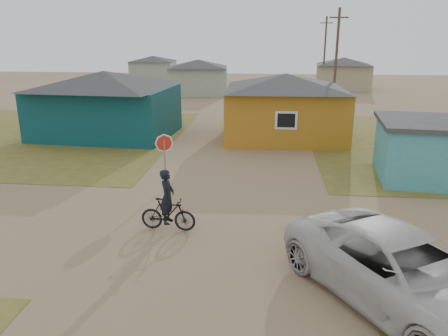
{
  "coord_description": "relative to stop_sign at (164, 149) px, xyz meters",
  "views": [
    {
      "loc": [
        1.53,
        -12.55,
        6.09
      ],
      "look_at": [
        -0.07,
        3.0,
        1.3
      ],
      "focal_mm": 35.0,
      "sensor_mm": 36.0,
      "label": 1
    }
  ],
  "objects": [
    {
      "name": "utility_pole_far",
      "position": [
        10.09,
        33.9,
        2.43
      ],
      "size": [
        1.4,
        0.2,
        8.0
      ],
      "color": "brown",
      "rests_on": "ground"
    },
    {
      "name": "vehicle",
      "position": [
        7.34,
        -7.37,
        -0.84
      ],
      "size": [
        5.76,
        6.82,
        1.73
      ],
      "primitive_type": "imported",
      "rotation": [
        0.0,
        0.0,
        0.56
      ],
      "color": "beige",
      "rests_on": "ground"
    },
    {
      "name": "house_pale_west",
      "position": [
        -3.41,
        29.9,
        0.15
      ],
      "size": [
        7.04,
        6.15,
        3.6
      ],
      "color": "#97A58E",
      "rests_on": "ground"
    },
    {
      "name": "house_yellow",
      "position": [
        5.09,
        9.9,
        0.3
      ],
      "size": [
        7.72,
        6.76,
        3.9
      ],
      "color": "#B3741B",
      "rests_on": "ground"
    },
    {
      "name": "house_teal",
      "position": [
        -5.91,
        9.4,
        0.35
      ],
      "size": [
        8.93,
        7.08,
        4.0
      ],
      "color": "#0B383E",
      "rests_on": "ground"
    },
    {
      "name": "utility_pole_near",
      "position": [
        9.09,
        17.9,
        2.43
      ],
      "size": [
        1.4,
        0.2,
        8.0
      ],
      "color": "brown",
      "rests_on": "ground"
    },
    {
      "name": "stop_sign",
      "position": [
        0.0,
        0.0,
        0.0
      ],
      "size": [
        0.75,
        0.06,
        2.3
      ],
      "color": "gray",
      "rests_on": "ground"
    },
    {
      "name": "ground",
      "position": [
        2.59,
        -4.1,
        -1.71
      ],
      "size": [
        120.0,
        120.0,
        0.0
      ],
      "primitive_type": "plane",
      "color": "#947655"
    },
    {
      "name": "house_beige_east",
      "position": [
        12.59,
        35.9,
        0.15
      ],
      "size": [
        6.95,
        6.05,
        3.6
      ],
      "color": "tan",
      "rests_on": "ground"
    },
    {
      "name": "cyclist",
      "position": [
        0.99,
        -3.9,
        -0.96
      ],
      "size": [
        1.84,
        0.68,
        2.04
      ],
      "color": "black",
      "rests_on": "ground"
    },
    {
      "name": "house_pale_north",
      "position": [
        -11.41,
        41.9,
        0.05
      ],
      "size": [
        6.28,
        5.81,
        3.4
      ],
      "color": "#97A58E",
      "rests_on": "ground"
    },
    {
      "name": "grass_nw",
      "position": [
        -11.41,
        8.9,
        -1.7
      ],
      "size": [
        20.0,
        18.0,
        0.0
      ],
      "primitive_type": "cube",
      "color": "olive",
      "rests_on": "ground"
    }
  ]
}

